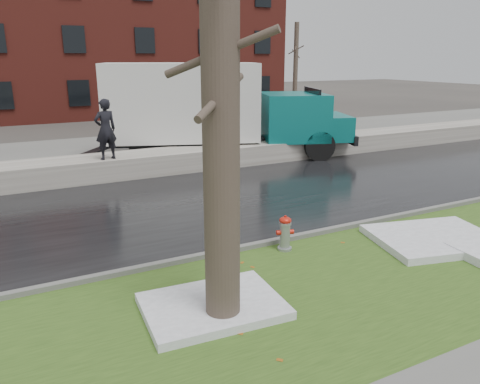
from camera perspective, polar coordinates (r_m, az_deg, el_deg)
name	(u,v)px	position (r m, az deg, el deg)	size (l,w,h in m)	color
ground	(293,263)	(9.55, 6.54, -8.65)	(120.00, 120.00, 0.00)	#47423D
verge	(333,289)	(8.65, 11.22, -11.52)	(60.00, 4.50, 0.04)	#2C4717
road	(205,203)	(13.26, -4.28, -1.33)	(60.00, 7.00, 0.03)	black
parking_lot	(129,151)	(21.13, -13.42, 4.88)	(60.00, 9.00, 0.03)	slate
curb	(268,243)	(10.30, 3.45, -6.25)	(60.00, 0.15, 0.14)	slate
snowbank	(159,162)	(16.99, -9.90, 3.63)	(60.00, 1.60, 0.75)	#B4AFA4
brick_building	(92,42)	(37.81, -17.55, 16.99)	(26.00, 12.00, 10.00)	maroon
bg_tree_right	(296,66)	(37.53, 6.80, 15.05)	(1.40, 1.62, 6.50)	brown
fire_hydrant	(285,232)	(9.93, 5.50, -4.82)	(0.38, 0.35, 0.77)	#929599
tree	(221,101)	(6.54, -2.38, 10.97)	(1.24, 1.42, 6.68)	brown
box_truck	(212,109)	(18.96, -3.43, 10.10)	(11.26, 5.71, 3.78)	black
worker	(105,129)	(15.85, -16.08, 7.35)	(0.72, 0.47, 1.97)	black
snow_patch_near	(434,238)	(11.26, 22.59, -5.25)	(2.60, 2.00, 0.16)	white
snow_patch_far	(213,306)	(7.81, -3.34, -13.69)	(2.20, 1.60, 0.14)	white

